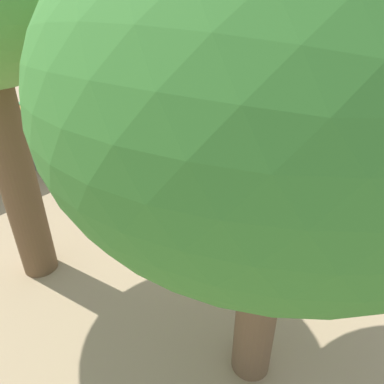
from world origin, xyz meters
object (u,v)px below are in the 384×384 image
object	(u,v)px
wooden_bench	(318,247)
person_handler	(155,188)
market_stall_green	(60,130)
shade_tree_main	(285,95)
market_stall_orange	(9,146)
market_stall_white	(101,117)
picnic_table_near	(265,179)
elephant	(227,196)

from	to	relation	value
wooden_bench	person_handler	bearing A→B (deg)	-162.05
wooden_bench	market_stall_green	xyz separation A→B (m)	(0.76, 13.06, 0.67)
person_handler	shade_tree_main	bearing A→B (deg)	-53.79
market_stall_orange	market_stall_white	distance (m)	5.20
shade_tree_main	wooden_bench	world-z (taller)	shade_tree_main
person_handler	wooden_bench	distance (m)	5.65
shade_tree_main	picnic_table_near	xyz separation A→B (m)	(6.97, 3.07, -5.05)
person_handler	market_stall_orange	world-z (taller)	market_stall_orange
elephant	market_stall_green	bearing A→B (deg)	-133.38
market_stall_white	market_stall_orange	bearing A→B (deg)	180.00
picnic_table_near	wooden_bench	bearing A→B (deg)	124.40
market_stall_orange	market_stall_green	size ratio (longest dim) A/B	1.00
wooden_bench	picnic_table_near	xyz separation A→B (m)	(2.86, 3.07, 0.12)
elephant	shade_tree_main	xyz separation A→B (m)	(-4.16, -3.11, 4.52)
wooden_bench	elephant	bearing A→B (deg)	-170.16
market_stall_green	market_stall_orange	bearing A→B (deg)	180.00
elephant	market_stall_white	world-z (taller)	market_stall_white
elephant	market_stall_white	size ratio (longest dim) A/B	0.95
market_stall_white	picnic_table_near	bearing A→B (deg)	-92.88
shade_tree_main	market_stall_orange	world-z (taller)	shade_tree_main
market_stall_green	market_stall_white	world-z (taller)	same
elephant	market_stall_white	xyz separation A→B (m)	(3.31, 9.95, 0.02)
person_handler	shade_tree_main	size ratio (longest dim) A/B	0.20
elephant	person_handler	size ratio (longest dim) A/B	1.48
person_handler	market_stall_orange	xyz separation A→B (m)	(-1.13, 7.47, 0.19)
wooden_bench	market_stall_white	bearing A→B (deg)	176.32
person_handler	market_stall_green	world-z (taller)	market_stall_green
elephant	market_stall_orange	xyz separation A→B (m)	(-1.89, 9.95, 0.02)
picnic_table_near	shade_tree_main	bearing A→B (deg)	101.19
wooden_bench	picnic_table_near	size ratio (longest dim) A/B	0.81
shade_tree_main	market_stall_green	distance (m)	14.65
wooden_bench	shade_tree_main	bearing A→B (deg)	-79.16
shade_tree_main	wooden_bench	bearing A→B (deg)	0.08
elephant	market_stall_orange	world-z (taller)	market_stall_orange
person_handler	market_stall_orange	size ratio (longest dim) A/B	0.64
market_stall_green	wooden_bench	bearing A→B (deg)	-93.34
picnic_table_near	market_stall_white	distance (m)	10.02
picnic_table_near	market_stall_green	bearing A→B (deg)	-0.74
shade_tree_main	person_handler	bearing A→B (deg)	58.67
elephant	person_handler	world-z (taller)	elephant
wooden_bench	market_stall_orange	bearing A→B (deg)	-161.23
shade_tree_main	picnic_table_near	bearing A→B (deg)	23.79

